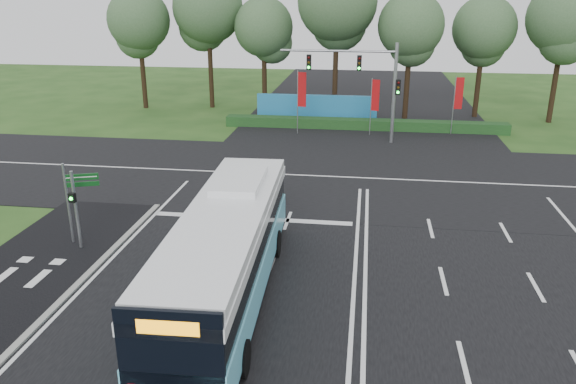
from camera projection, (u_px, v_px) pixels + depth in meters
The scene contains 15 objects.
ground at pixel (355, 276), 21.43m from camera, with size 120.00×120.00×0.00m, color #224717.
road_main at pixel (355, 275), 21.42m from camera, with size 20.00×120.00×0.04m, color black.
road_cross at pixel (361, 178), 32.61m from camera, with size 120.00×14.00×0.05m, color black.
bike_path at pixel (5, 291), 20.27m from camera, with size 5.00×18.00×0.06m, color black.
kerb_strip at pixel (67, 295), 19.94m from camera, with size 0.25×18.00×0.12m, color gray.
city_bus at pixel (227, 252), 19.16m from camera, with size 3.14×12.86×3.67m.
pedestrian_signal at pixel (75, 208), 23.07m from camera, with size 0.30×0.42×3.43m.
street_sign at pixel (75, 193), 23.52m from camera, with size 1.33×0.54×3.59m.
banner_flag_left at pixel (301, 93), 41.74m from camera, with size 0.69×0.23×4.79m.
banner_flag_mid at pixel (374, 99), 41.42m from camera, with size 0.62×0.22×4.29m.
banner_flag_right at pixel (458, 97), 41.76m from camera, with size 0.65×0.10×4.40m.
traffic_light_gantry at pixel (369, 77), 38.95m from camera, with size 8.41×0.28×7.00m.
hedge at pixel (364, 124), 44.14m from camera, with size 22.00×1.20×0.80m, color #143918.
blue_hoarding at pixel (316, 108), 46.76m from camera, with size 10.00×0.30×2.20m, color teal.
eucalyptus_row at pixel (333, 16), 47.22m from camera, with size 41.23×8.42×12.83m.
Camera 1 is at (0.15, -19.27, 10.23)m, focal length 35.00 mm.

